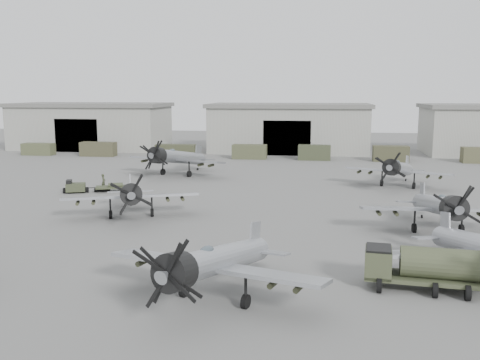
% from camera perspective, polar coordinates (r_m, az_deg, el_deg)
% --- Properties ---
extents(ground, '(220.00, 220.00, 0.00)m').
position_cam_1_polar(ground, '(38.13, 0.17, -7.24)').
color(ground, '#595956').
rests_on(ground, ground).
extents(hangar_left, '(29.00, 14.80, 8.70)m').
position_cam_1_polar(hangar_left, '(107.38, -15.54, 5.61)').
color(hangar_left, gray).
rests_on(hangar_left, ground).
extents(hangar_center, '(29.00, 14.80, 8.70)m').
position_cam_1_polar(hangar_center, '(98.48, 5.25, 5.60)').
color(hangar_center, gray).
rests_on(hangar_center, ground).
extents(support_truck_0, '(5.40, 2.20, 2.03)m').
position_cam_1_polar(support_truck_0, '(99.02, -20.70, 3.10)').
color(support_truck_0, '#474B31').
rests_on(support_truck_0, ground).
extents(support_truck_1, '(5.94, 2.20, 2.38)m').
position_cam_1_polar(support_truck_1, '(94.22, -14.88, 3.21)').
color(support_truck_1, '#3F3E29').
rests_on(support_truck_1, ground).
extents(support_truck_2, '(6.62, 2.20, 2.17)m').
position_cam_1_polar(support_truck_2, '(89.80, -6.87, 3.09)').
color(support_truck_2, '#363925').
rests_on(support_truck_2, ground).
extents(support_truck_3, '(5.60, 2.20, 2.32)m').
position_cam_1_polar(support_truck_3, '(87.40, 1.02, 3.03)').
color(support_truck_3, '#43462E').
rests_on(support_truck_3, ground).
extents(support_truck_4, '(5.16, 2.20, 2.40)m').
position_cam_1_polar(support_truck_4, '(86.71, 7.93, 2.92)').
color(support_truck_4, '#353B26').
rests_on(support_truck_4, ground).
extents(support_truck_5, '(5.49, 2.20, 2.45)m').
position_cam_1_polar(support_truck_5, '(87.47, 15.77, 2.73)').
color(support_truck_5, '#3A3A26').
rests_on(support_truck_5, ground).
extents(support_truck_6, '(5.06, 2.20, 2.40)m').
position_cam_1_polar(support_truck_6, '(90.18, 24.12, 2.43)').
color(support_truck_6, '#48482F').
rests_on(support_truck_6, ground).
extents(aircraft_near_1, '(12.12, 10.91, 4.85)m').
position_cam_1_polar(aircraft_near_1, '(27.99, -2.94, -8.78)').
color(aircraft_near_1, '#9DA1A6').
rests_on(aircraft_near_1, ground).
extents(aircraft_mid_1, '(11.74, 10.59, 4.73)m').
position_cam_1_polar(aircraft_mid_1, '(47.41, -11.57, -1.43)').
color(aircraft_mid_1, gray).
rests_on(aircraft_mid_1, ground).
extents(aircraft_mid_2, '(11.96, 10.76, 4.78)m').
position_cam_1_polar(aircraft_mid_2, '(44.17, 20.51, -2.61)').
color(aircraft_mid_2, gray).
rests_on(aircraft_mid_2, ground).
extents(aircraft_far_0, '(13.45, 12.11, 5.39)m').
position_cam_1_polar(aircraft_far_0, '(69.94, -6.95, 2.42)').
color(aircraft_far_0, gray).
rests_on(aircraft_far_0, ground).
extents(aircraft_far_1, '(11.94, 10.76, 4.80)m').
position_cam_1_polar(aircraft_far_1, '(63.65, 16.51, 1.16)').
color(aircraft_far_1, '#9FA2A8').
rests_on(aircraft_far_1, ground).
extents(fuel_tanker, '(6.55, 2.74, 2.46)m').
position_cam_1_polar(fuel_tanker, '(31.66, 18.82, -8.62)').
color(fuel_tanker, '#3C422B').
rests_on(fuel_tanker, ground).
extents(tug_trailer, '(7.40, 3.77, 1.48)m').
position_cam_1_polar(tug_trailer, '(60.68, -15.61, -0.75)').
color(tug_trailer, '#343A26').
rests_on(tug_trailer, ground).
extents(ground_crew, '(0.52, 0.70, 1.75)m').
position_cam_1_polar(ground_crew, '(62.12, -14.35, -0.17)').
color(ground_crew, '#343A26').
rests_on(ground_crew, ground).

